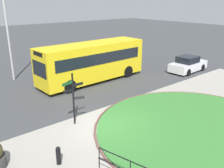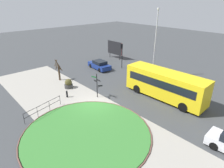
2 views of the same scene
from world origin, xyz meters
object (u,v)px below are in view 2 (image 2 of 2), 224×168
object	(u,v)px
bus_yellow	(165,84)
billboard_left	(115,48)
traffic_light_near	(122,50)
signpost_directional	(97,84)
lamppost_tall	(155,42)
bollard_foreground	(67,94)
car_far_lane	(99,65)
planter_near_signpost	(69,84)
street_tree_bare	(59,70)

from	to	relation	value
bus_yellow	billboard_left	bearing A→B (deg)	-25.13
bus_yellow	traffic_light_near	bearing A→B (deg)	-21.38
signpost_directional	bus_yellow	size ratio (longest dim) A/B	0.31
lamppost_tall	billboard_left	xyz separation A→B (m)	(-10.67, 2.26, -3.03)
bollard_foreground	car_far_lane	bearing A→B (deg)	120.43
signpost_directional	planter_near_signpost	size ratio (longest dim) A/B	2.40
signpost_directional	bus_yellow	bearing A→B (deg)	46.99
traffic_light_near	street_tree_bare	world-z (taller)	traffic_light_near
car_far_lane	street_tree_bare	size ratio (longest dim) A/B	1.41
car_far_lane	street_tree_bare	bearing A→B (deg)	94.87
bus_yellow	lamppost_tall	world-z (taller)	lamppost_tall
car_far_lane	lamppost_tall	distance (m)	9.73
car_far_lane	traffic_light_near	size ratio (longest dim) A/B	1.11
traffic_light_near	planter_near_signpost	size ratio (longest dim) A/B	3.27
car_far_lane	traffic_light_near	distance (m)	4.30
planter_near_signpost	street_tree_bare	distance (m)	3.27
signpost_directional	bollard_foreground	world-z (taller)	signpost_directional
car_far_lane	lamppost_tall	bearing A→B (deg)	-150.05
traffic_light_near	billboard_left	xyz separation A→B (m)	(-4.83, 2.92, -0.92)
lamppost_tall	planter_near_signpost	size ratio (longest dim) A/B	7.77
lamppost_tall	street_tree_bare	bearing A→B (deg)	-125.70
planter_near_signpost	car_far_lane	bearing A→B (deg)	112.58
lamppost_tall	street_tree_bare	world-z (taller)	lamppost_tall
traffic_light_near	planter_near_signpost	xyz separation A→B (m)	(1.13, -10.62, -2.37)
car_far_lane	traffic_light_near	world-z (taller)	traffic_light_near
bollard_foreground	billboard_left	size ratio (longest dim) A/B	0.23
billboard_left	street_tree_bare	world-z (taller)	billboard_left
car_far_lane	billboard_left	size ratio (longest dim) A/B	1.22
lamppost_tall	car_far_lane	bearing A→B (deg)	-154.70
lamppost_tall	bollard_foreground	bearing A→B (deg)	-101.25
bollard_foreground	lamppost_tall	distance (m)	13.81
bus_yellow	planter_near_signpost	xyz separation A→B (m)	(-9.76, -6.72, -1.16)
bollard_foreground	street_tree_bare	world-z (taller)	street_tree_bare
bollard_foreground	traffic_light_near	xyz separation A→B (m)	(-3.30, 12.11, 2.49)
bus_yellow	traffic_light_near	world-z (taller)	traffic_light_near
car_far_lane	bus_yellow	bearing A→B (deg)	-179.12
billboard_left	street_tree_bare	bearing A→B (deg)	-79.36
street_tree_bare	signpost_directional	bearing A→B (deg)	5.53
signpost_directional	car_far_lane	bearing A→B (deg)	140.02
bollard_foreground	bus_yellow	world-z (taller)	bus_yellow
bollard_foreground	street_tree_bare	xyz separation A→B (m)	(-5.29, 1.87, 1.01)
traffic_light_near	billboard_left	distance (m)	5.72
car_far_lane	lamppost_tall	world-z (taller)	lamppost_tall
billboard_left	bus_yellow	bearing A→B (deg)	-25.01
bus_yellow	planter_near_signpost	bearing A→B (deg)	32.90
bus_yellow	street_tree_bare	size ratio (longest dim) A/B	3.00
car_far_lane	billboard_left	bearing A→B (deg)	-60.17
planter_near_signpost	signpost_directional	bearing A→B (deg)	13.90
signpost_directional	billboard_left	world-z (taller)	billboard_left
traffic_light_near	planter_near_signpost	distance (m)	10.94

